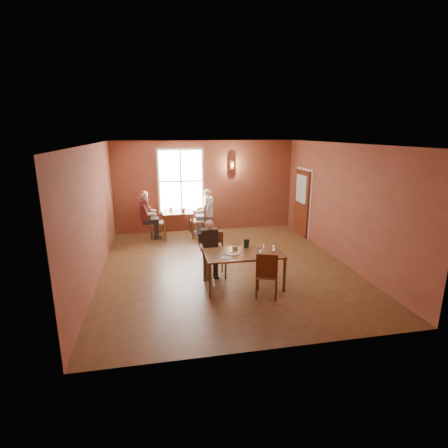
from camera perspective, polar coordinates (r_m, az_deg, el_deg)
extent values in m
cube|color=brown|center=(8.79, 0.25, -6.96)|extent=(6.00, 7.00, 0.01)
cube|color=brown|center=(11.75, -3.12, 6.17)|extent=(6.00, 0.04, 3.00)
cube|color=brown|center=(5.10, 8.08, -5.56)|extent=(6.00, 0.04, 3.00)
cube|color=brown|center=(8.31, -20.46, 1.63)|extent=(0.04, 7.00, 3.00)
cube|color=brown|center=(9.41, 18.51, 3.25)|extent=(0.04, 7.00, 3.00)
cube|color=white|center=(8.17, 0.28, 12.98)|extent=(6.00, 7.00, 0.04)
cube|color=white|center=(11.59, -7.05, 6.96)|extent=(1.36, 0.10, 1.96)
cube|color=maroon|center=(11.48, 12.49, 3.36)|extent=(0.12, 1.04, 2.10)
cylinder|color=brown|center=(11.73, 1.32, 9.62)|extent=(0.16, 0.16, 0.28)
cylinder|color=silver|center=(7.39, 1.44, -4.74)|extent=(0.30, 0.30, 0.04)
cube|color=tan|center=(7.50, 1.76, -4.18)|extent=(0.12, 0.12, 0.11)
cube|color=#22412C|center=(7.74, 3.67, -3.23)|extent=(0.13, 0.08, 0.20)
cube|color=silver|center=(7.23, 3.40, -5.35)|extent=(0.19, 0.08, 0.00)
cube|color=white|center=(7.16, 0.29, -5.53)|extent=(0.25, 0.25, 0.01)
imported|color=silver|center=(11.06, -6.69, 2.25)|extent=(0.16, 0.16, 0.10)
imported|color=white|center=(11.28, -8.68, 2.43)|extent=(0.13, 0.13, 0.10)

